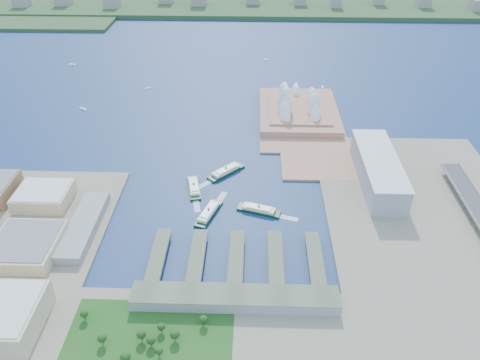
{
  "coord_description": "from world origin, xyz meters",
  "views": [
    {
      "loc": [
        30.07,
        -441.8,
        356.18
      ],
      "look_at": [
        13.62,
        54.74,
        18.0
      ],
      "focal_mm": 35.0,
      "sensor_mm": 36.0,
      "label": 1
    }
  ],
  "objects_px": {
    "opera_house": "(299,98)",
    "ferry_a": "(194,186)",
    "toaster_building": "(378,170)",
    "ferry_d": "(259,208)",
    "ferry_b": "(226,170)",
    "ferry_c": "(209,211)"
  },
  "relations": [
    {
      "from": "ferry_b",
      "to": "ferry_c",
      "type": "xyz_separation_m",
      "value": [
        -15.89,
        -92.8,
        -0.16
      ]
    },
    {
      "from": "opera_house",
      "to": "ferry_c",
      "type": "bearing_deg",
      "value": -114.87
    },
    {
      "from": "ferry_d",
      "to": "opera_house",
      "type": "bearing_deg",
      "value": 3.08
    },
    {
      "from": "opera_house",
      "to": "ferry_a",
      "type": "distance_m",
      "value": 270.53
    },
    {
      "from": "toaster_building",
      "to": "ferry_c",
      "type": "xyz_separation_m",
      "value": [
        -217.86,
        -75.81,
        -15.23
      ]
    },
    {
      "from": "ferry_b",
      "to": "toaster_building",
      "type": "bearing_deg",
      "value": 40.0
    },
    {
      "from": "toaster_building",
      "to": "ferry_b",
      "type": "distance_m",
      "value": 203.24
    },
    {
      "from": "toaster_building",
      "to": "ferry_a",
      "type": "xyz_separation_m",
      "value": [
        -242.15,
        -22.06,
        -15.43
      ]
    },
    {
      "from": "opera_house",
      "to": "ferry_b",
      "type": "relative_size",
      "value": 3.14
    },
    {
      "from": "toaster_building",
      "to": "ferry_a",
      "type": "bearing_deg",
      "value": -174.79
    },
    {
      "from": "opera_house",
      "to": "ferry_a",
      "type": "xyz_separation_m",
      "value": [
        -152.15,
        -222.06,
        -26.93
      ]
    },
    {
      "from": "toaster_building",
      "to": "ferry_c",
      "type": "distance_m",
      "value": 231.17
    },
    {
      "from": "ferry_a",
      "to": "ferry_d",
      "type": "bearing_deg",
      "value": -39.74
    },
    {
      "from": "opera_house",
      "to": "toaster_building",
      "type": "bearing_deg",
      "value": -65.77
    },
    {
      "from": "ferry_d",
      "to": "ferry_a",
      "type": "bearing_deg",
      "value": 79.12
    },
    {
      "from": "toaster_building",
      "to": "ferry_a",
      "type": "height_order",
      "value": "toaster_building"
    },
    {
      "from": "toaster_building",
      "to": "ferry_d",
      "type": "xyz_separation_m",
      "value": [
        -156.86,
        -67.41,
        -15.44
      ]
    },
    {
      "from": "ferry_b",
      "to": "opera_house",
      "type": "bearing_deg",
      "value": 103.34
    },
    {
      "from": "ferry_a",
      "to": "ferry_c",
      "type": "distance_m",
      "value": 58.99
    },
    {
      "from": "ferry_c",
      "to": "ferry_d",
      "type": "bearing_deg",
      "value": -152.86
    },
    {
      "from": "toaster_building",
      "to": "ferry_b",
      "type": "xyz_separation_m",
      "value": [
        -201.97,
        16.99,
        -15.07
      ]
    },
    {
      "from": "toaster_building",
      "to": "ferry_d",
      "type": "relative_size",
      "value": 2.9
    }
  ]
}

